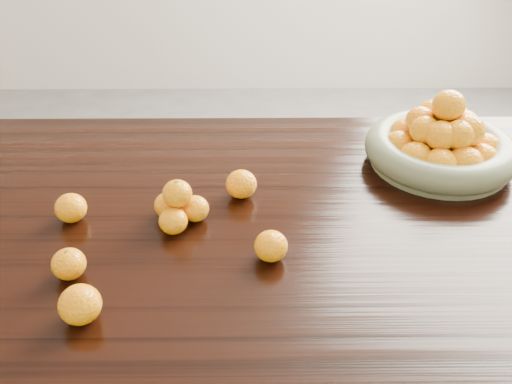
{
  "coord_description": "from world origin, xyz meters",
  "views": [
    {
      "loc": [
        0.02,
        -1.01,
        1.48
      ],
      "look_at": [
        0.03,
        -0.02,
        0.83
      ],
      "focal_mm": 40.0,
      "sensor_mm": 36.0,
      "label": 1
    }
  ],
  "objects_px": {
    "dining_table": "(242,250)",
    "fruit_bowl": "(441,144)",
    "loose_orange_0": "(69,264)",
    "orange_pyramid": "(178,207)"
  },
  "relations": [
    {
      "from": "fruit_bowl",
      "to": "orange_pyramid",
      "type": "distance_m",
      "value": 0.67
    },
    {
      "from": "dining_table",
      "to": "fruit_bowl",
      "type": "height_order",
      "value": "fruit_bowl"
    },
    {
      "from": "orange_pyramid",
      "to": "loose_orange_0",
      "type": "xyz_separation_m",
      "value": [
        -0.19,
        -0.17,
        -0.01
      ]
    },
    {
      "from": "orange_pyramid",
      "to": "loose_orange_0",
      "type": "distance_m",
      "value": 0.26
    },
    {
      "from": "dining_table",
      "to": "loose_orange_0",
      "type": "relative_size",
      "value": 30.91
    },
    {
      "from": "loose_orange_0",
      "to": "dining_table",
      "type": "bearing_deg",
      "value": 30.34
    },
    {
      "from": "dining_table",
      "to": "orange_pyramid",
      "type": "distance_m",
      "value": 0.19
    },
    {
      "from": "fruit_bowl",
      "to": "loose_orange_0",
      "type": "distance_m",
      "value": 0.91
    },
    {
      "from": "dining_table",
      "to": "loose_orange_0",
      "type": "height_order",
      "value": "loose_orange_0"
    },
    {
      "from": "dining_table",
      "to": "fruit_bowl",
      "type": "bearing_deg",
      "value": 24.76
    }
  ]
}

